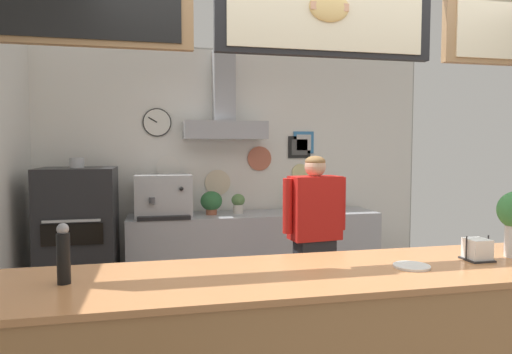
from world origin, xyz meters
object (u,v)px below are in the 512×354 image
object	(u,v)px
potted_sage	(337,201)
pizza_oven	(79,239)
potted_rosemary	(211,202)
pepper_grinder	(63,254)
potted_thyme	(238,203)
espresso_machine	(164,196)
shop_worker	(315,242)
potted_oregano	(305,200)
napkin_holder	(477,250)
condiment_plate	(412,266)

from	to	relation	value
potted_sage	pizza_oven	bearing A→B (deg)	-175.66
potted_rosemary	pepper_grinder	xyz separation A→B (m)	(-1.00, -2.84, 0.13)
potted_thyme	pepper_grinder	xyz separation A→B (m)	(-1.30, -2.85, 0.15)
espresso_machine	pepper_grinder	xyz separation A→B (m)	(-0.48, -2.80, 0.05)
shop_worker	potted_rosemary	bearing A→B (deg)	-69.88
potted_oregano	potted_thyme	distance (m)	0.78
potted_thyme	napkin_holder	xyz separation A→B (m)	(0.80, -2.88, 0.07)
shop_worker	espresso_machine	distance (m)	1.84
pizza_oven	potted_oregano	distance (m)	2.46
condiment_plate	pepper_grinder	bearing A→B (deg)	177.18
espresso_machine	condiment_plate	xyz separation A→B (m)	(1.20, -2.88, -0.08)
potted_oregano	potted_thyme	world-z (taller)	potted_oregano
espresso_machine	potted_thyme	world-z (taller)	espresso_machine
pepper_grinder	condiment_plate	distance (m)	1.69
pizza_oven	napkin_holder	bearing A→B (deg)	-47.05
espresso_machine	condiment_plate	world-z (taller)	espresso_machine
potted_rosemary	potted_sage	size ratio (longest dim) A/B	1.26
napkin_holder	pepper_grinder	bearing A→B (deg)	179.27
potted_rosemary	condiment_plate	world-z (taller)	potted_rosemary
shop_worker	potted_sage	world-z (taller)	shop_worker
espresso_machine	napkin_holder	size ratio (longest dim) A/B	4.16
espresso_machine	napkin_holder	distance (m)	3.26
pizza_oven	shop_worker	xyz separation A→B (m)	(2.07, -1.17, 0.12)
potted_sage	pepper_grinder	distance (m)	3.77
pizza_oven	napkin_holder	xyz separation A→B (m)	(2.46, -2.65, 0.36)
espresso_machine	potted_oregano	world-z (taller)	espresso_machine
pizza_oven	potted_thyme	xyz separation A→B (m)	(1.66, 0.23, 0.30)
potted_rosemary	napkin_holder	world-z (taller)	napkin_holder
shop_worker	condiment_plate	bearing A→B (deg)	82.00
pizza_oven	shop_worker	size ratio (longest dim) A/B	0.98
potted_sage	potted_thyme	world-z (taller)	potted_thyme
shop_worker	potted_oregano	distance (m)	1.42
napkin_holder	potted_oregano	bearing A→B (deg)	90.55
pepper_grinder	condiment_plate	xyz separation A→B (m)	(1.68, -0.08, -0.13)
shop_worker	pepper_grinder	bearing A→B (deg)	33.44
potted_oregano	potted_sage	world-z (taller)	potted_oregano
pepper_grinder	condiment_plate	world-z (taller)	pepper_grinder
potted_oregano	potted_thyme	size ratio (longest dim) A/B	1.13
potted_thyme	pepper_grinder	distance (m)	3.14
pizza_oven	potted_sage	bearing A→B (deg)	4.34
condiment_plate	espresso_machine	bearing A→B (deg)	112.61
espresso_machine	napkin_holder	world-z (taller)	espresso_machine
espresso_machine	potted_oregano	xyz separation A→B (m)	(1.60, 0.01, -0.09)
potted_thyme	pepper_grinder	world-z (taller)	pepper_grinder
potted_thyme	condiment_plate	xyz separation A→B (m)	(0.38, -2.94, 0.02)
shop_worker	pepper_grinder	distance (m)	2.26
potted_thyme	potted_oregano	bearing A→B (deg)	-3.48
potted_sage	potted_thyme	bearing A→B (deg)	179.03
shop_worker	potted_thyme	size ratio (longest dim) A/B	7.13
shop_worker	pepper_grinder	xyz separation A→B (m)	(-1.71, -1.45, 0.33)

